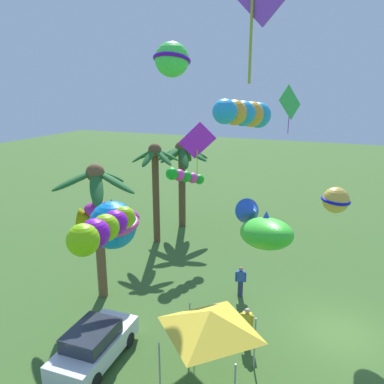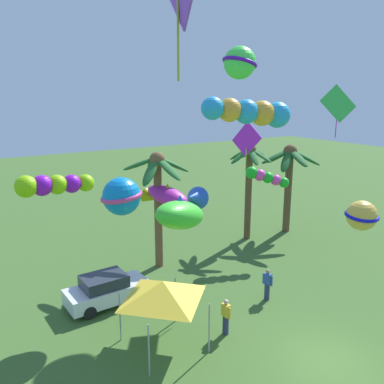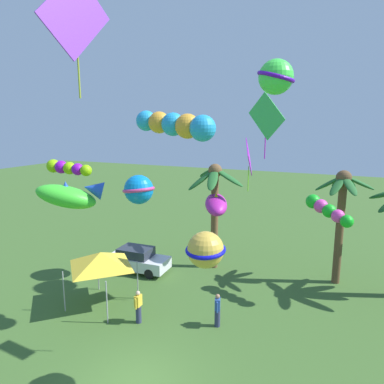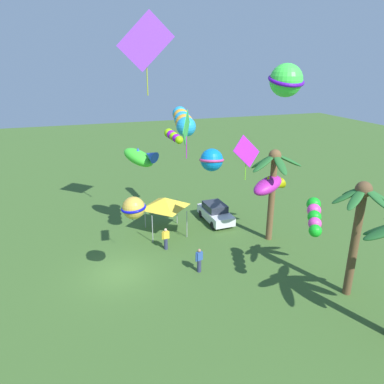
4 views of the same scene
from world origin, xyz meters
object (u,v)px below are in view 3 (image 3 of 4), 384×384
kite_diamond_6 (76,18)px  kite_ball_10 (206,250)px  kite_diamond_4 (249,158)px  kite_diamond_7 (266,117)px  spectator_0 (138,307)px  kite_tube_2 (327,210)px  kite_ball_0 (139,190)px  parked_car_0 (138,259)px  kite_fish_5 (216,204)px  kite_ball_1 (276,77)px  palm_tree_0 (342,203)px  kite_fish_3 (70,195)px  kite_tube_8 (67,168)px  spectator_1 (217,310)px  festival_tent (101,259)px  palm_tree_2 (215,192)px  kite_tube_9 (177,125)px

kite_diamond_6 → kite_ball_10: kite_diamond_6 is taller
kite_diamond_4 → kite_diamond_7: bearing=-67.9°
spectator_0 → kite_tube_2: size_ratio=0.66×
kite_ball_0 → kite_diamond_7: kite_diamond_7 is taller
parked_car_0 → spectator_0: bearing=-56.8°
kite_fish_5 → kite_ball_1: bearing=-24.9°
spectator_0 → kite_fish_5: size_ratio=0.48×
palm_tree_0 → spectator_0: 12.44m
kite_ball_1 → parked_car_0: bearing=-177.0°
kite_fish_3 → kite_tube_8: (-3.28, 3.36, 0.68)m
palm_tree_0 → spectator_1: palm_tree_0 is taller
kite_tube_2 → kite_fish_3: size_ratio=0.78×
kite_ball_10 → kite_ball_0: bearing=134.7°
parked_car_0 → kite_ball_0: (0.69, -0.69, 4.67)m
palm_tree_0 → festival_tent: palm_tree_0 is taller
palm_tree_2 → spectator_1: palm_tree_2 is taller
kite_ball_0 → kite_tube_8: kite_tube_8 is taller
festival_tent → kite_tube_2: size_ratio=1.19×
kite_ball_0 → kite_tube_8: size_ratio=0.87×
festival_tent → kite_diamond_6: size_ratio=0.55×
palm_tree_2 → parked_car_0: size_ratio=1.71×
spectator_1 → kite_fish_3: bearing=-160.1°
palm_tree_0 → kite_tube_8: 15.61m
kite_diamond_6 → kite_diamond_7: (8.12, 0.07, -4.11)m
festival_tent → kite_tube_9: bearing=2.1°
spectator_0 → kite_ball_1: bearing=48.6°
kite_fish_3 → kite_tube_8: bearing=134.3°
palm_tree_0 → kite_ball_1: size_ratio=3.48×
parked_car_0 → spectator_0: spectator_0 is taller
kite_ball_1 → kite_fish_5: (-3.69, 1.71, -7.14)m
palm_tree_2 → kite_tube_8: bearing=-142.6°
kite_ball_0 → kite_tube_8: 4.16m
spectator_1 → kite_fish_5: size_ratio=0.48×
kite_fish_5 → kite_diamond_6: (-3.56, -7.54, 9.20)m
kite_tube_2 → kite_fish_3: kite_fish_3 is taller
spectator_1 → kite_fish_3: 8.43m
palm_tree_0 → kite_tube_9: bearing=-131.0°
kite_tube_8 → spectator_1: bearing=-6.7°
festival_tent → kite_ball_0: kite_ball_0 is taller
parked_car_0 → kite_tube_8: (-2.69, -2.72, 6.00)m
palm_tree_0 → kite_tube_8: (-14.26, -6.06, 1.95)m
palm_tree_2 → festival_tent: 8.19m
kite_ball_1 → kite_tube_2: bearing=11.8°
spectator_0 → kite_tube_8: kite_tube_8 is taller
kite_fish_5 → kite_diamond_6: kite_diamond_6 is taller
kite_ball_1 → kite_diamond_4: size_ratio=0.73×
spectator_0 → kite_fish_3: bearing=-159.4°
spectator_0 → spectator_1: same height
kite_ball_1 → kite_ball_0: bearing=-171.5°
kite_tube_2 → kite_fish_5: (-6.47, 1.13, -0.55)m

